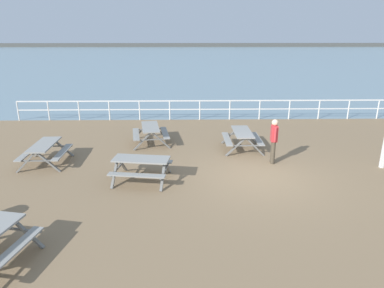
{
  "coord_description": "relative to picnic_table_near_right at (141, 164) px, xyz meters",
  "views": [
    {
      "loc": [
        -2.45,
        -10.57,
        4.69
      ],
      "look_at": [
        -2.21,
        1.09,
        0.8
      ],
      "focal_mm": 32.05,
      "sensor_mm": 36.0,
      "label": 1
    }
  ],
  "objects": [
    {
      "name": "seaward_railing",
      "position": [
        3.87,
        7.99,
        0.15
      ],
      "size": [
        23.07,
        0.07,
        1.08
      ],
      "color": "white",
      "rests_on": "ground"
    },
    {
      "name": "sea_band",
      "position": [
        3.87,
        52.99,
        -0.58
      ],
      "size": [
        142.0,
        90.0,
        0.01
      ],
      "primitive_type": "cube",
      "color": "gray",
      "rests_on": "ground"
    },
    {
      "name": "distant_shoreline",
      "position": [
        3.87,
        95.99,
        -0.58
      ],
      "size": [
        142.0,
        6.0,
        1.8
      ],
      "primitive_type": "cube",
      "color": "#4C4C47",
      "rests_on": "ground"
    },
    {
      "name": "picnic_table_near_right",
      "position": [
        0.0,
        0.0,
        0.0
      ],
      "size": [
        1.99,
        1.76,
        0.8
      ],
      "rotation": [
        0.0,
        0.0,
        -0.14
      ],
      "color": "gray",
      "rests_on": "ground"
    },
    {
      "name": "visitor",
      "position": [
        4.64,
        1.46,
        0.36
      ],
      "size": [
        0.25,
        0.53,
        1.66
      ],
      "rotation": [
        0.0,
        0.0,
        6.2
      ],
      "color": "#4C4233",
      "rests_on": "ground"
    },
    {
      "name": "ground_plane",
      "position": [
        3.87,
        0.24,
        -0.68
      ],
      "size": [
        30.0,
        24.0,
        0.2
      ],
      "primitive_type": "cube",
      "color": "#846B4C"
    },
    {
      "name": "picnic_table_mid_centre",
      "position": [
        -3.7,
        1.54,
        0.0
      ],
      "size": [
        1.57,
        1.83,
        0.8
      ],
      "rotation": [
        0.0,
        0.0,
        1.59
      ],
      "color": "gray",
      "rests_on": "ground"
    },
    {
      "name": "picnic_table_far_right",
      "position": [
        -0.07,
        3.86,
        0.0
      ],
      "size": [
        1.78,
        2.01,
        0.8
      ],
      "rotation": [
        0.0,
        0.0,
        1.72
      ],
      "color": "gray",
      "rests_on": "ground"
    },
    {
      "name": "picnic_table_far_left",
      "position": [
        3.76,
        3.02,
        0.0
      ],
      "size": [
        1.55,
        1.8,
        0.8
      ],
      "rotation": [
        0.0,
        0.0,
        1.57
      ],
      "color": "gray",
      "rests_on": "ground"
    }
  ]
}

